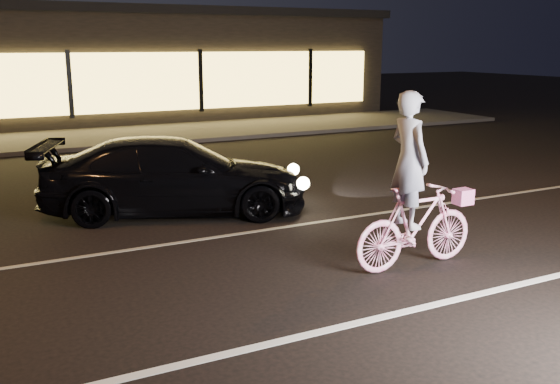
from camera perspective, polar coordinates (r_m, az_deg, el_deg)
ground at (r=7.85m, az=-0.75°, el=-8.13°), size 90.00×90.00×0.00m
lane_stripe_near at (r=6.65m, az=5.12°, el=-12.29°), size 60.00×0.12×0.01m
lane_stripe_far at (r=9.59m, az=-6.08°, el=-4.15°), size 60.00×0.10×0.01m
sidewalk at (r=20.02m, az=-17.54°, el=4.67°), size 30.00×4.00×0.12m
storefront at (r=25.73m, az=-20.21°, el=10.96°), size 25.40×8.42×4.20m
cyclist at (r=8.26m, az=12.15°, el=-1.32°), size 1.85×0.64×2.32m
sedan at (r=10.93m, az=-9.60°, el=1.46°), size 4.88×3.29×1.31m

